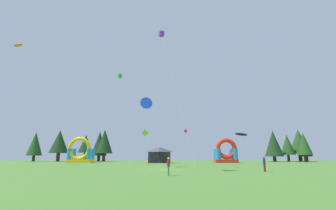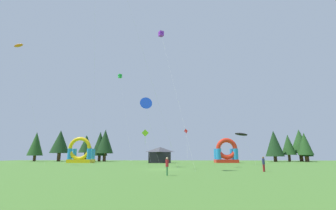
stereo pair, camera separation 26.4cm
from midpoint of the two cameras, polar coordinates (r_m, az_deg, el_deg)
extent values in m
plane|color=#47752D|center=(34.40, -1.05, -14.63)|extent=(120.00, 120.00, 0.00)
pyramid|color=#8CD826|center=(55.86, -5.10, -6.52)|extent=(1.19, 0.49, 1.17)
cylinder|color=#8CD826|center=(55.69, -5.15, -7.80)|extent=(0.04, 0.04, 2.49)
cylinder|color=silver|center=(54.40, -4.49, -9.93)|extent=(1.64, 2.19, 6.68)
pyramid|color=red|center=(63.15, 4.35, -6.04)|extent=(0.87, 0.82, 0.87)
cylinder|color=red|center=(63.06, 4.32, -6.53)|extent=(0.04, 0.04, 1.04)
cylinder|color=silver|center=(61.16, 4.51, -9.56)|extent=(0.22, 3.42, 7.84)
cube|color=purple|center=(43.91, -1.42, 15.82)|extent=(1.01, 1.01, 0.37)
cube|color=purple|center=(44.11, -1.42, 16.34)|extent=(1.01, 1.01, 0.37)
cylinder|color=silver|center=(35.95, 1.90, 3.41)|extent=(4.91, 8.33, 22.25)
cube|color=green|center=(63.12, -10.89, 6.37)|extent=(1.09, 1.09, 0.39)
cube|color=green|center=(63.26, -10.88, 6.78)|extent=(1.09, 1.09, 0.39)
cylinder|color=silver|center=(57.44, -9.64, -2.57)|extent=(4.79, 5.81, 21.26)
cylinder|color=silver|center=(41.76, -16.44, 5.29)|extent=(1.66, 8.85, 27.20)
cylinder|color=silver|center=(34.06, -3.71, 6.07)|extent=(7.28, 3.68, 24.30)
ellipsoid|color=black|center=(53.07, 16.65, -6.48)|extent=(2.73, 1.77, 1.07)
cylinder|color=silver|center=(52.81, 18.20, -9.67)|extent=(2.35, 0.84, 6.09)
cone|color=blue|center=(42.34, -5.06, -0.03)|extent=(2.57, 2.69, 2.39)
cylinder|color=silver|center=(41.81, -3.39, -7.02)|extent=(2.55, 0.70, 10.26)
ellipsoid|color=orange|center=(60.64, -31.09, 11.67)|extent=(2.22, 1.17, 0.87)
cylinder|color=silver|center=(54.28, -28.94, 0.72)|extent=(8.90, 1.54, 24.04)
cylinder|color=#33723F|center=(24.07, 0.08, -14.99)|extent=(0.14, 0.14, 0.82)
cylinder|color=#33723F|center=(23.91, 0.15, -15.02)|extent=(0.14, 0.14, 0.82)
cylinder|color=#B21E26|center=(23.96, 0.11, -13.25)|extent=(0.35, 0.35, 0.65)
sphere|color=#D8AD84|center=(23.95, 0.11, -12.21)|extent=(0.22, 0.22, 0.22)
cylinder|color=#B21E26|center=(31.70, 21.58, -13.36)|extent=(0.16, 0.16, 0.83)
cylinder|color=#B21E26|center=(31.59, 21.35, -13.39)|extent=(0.16, 0.16, 0.83)
cylinder|color=navy|center=(31.62, 21.36, -12.03)|extent=(0.39, 0.39, 0.66)
sphere|color=brown|center=(31.61, 21.30, -11.24)|extent=(0.22, 0.22, 0.22)
cube|color=red|center=(66.65, 13.34, -12.46)|extent=(5.56, 4.88, 0.83)
cylinder|color=#268CD8|center=(64.56, 11.68, -11.01)|extent=(1.37, 1.37, 2.69)
cylinder|color=#268CD8|center=(65.32, 15.38, -10.84)|extent=(1.37, 1.37, 2.69)
cylinder|color=#268CD8|center=(68.04, 11.23, -11.04)|extent=(1.37, 1.37, 2.69)
cylinder|color=#268CD8|center=(68.76, 14.75, -10.89)|extent=(1.37, 1.37, 2.69)
torus|color=red|center=(64.93, 13.49, -9.74)|extent=(5.29, 1.09, 5.29)
cube|color=yellow|center=(68.18, -19.31, -12.09)|extent=(6.01, 3.90, 0.86)
cylinder|color=#268CD8|center=(67.83, -21.61, -10.44)|extent=(1.09, 1.09, 2.67)
cylinder|color=#268CD8|center=(65.98, -17.65, -10.70)|extent=(1.09, 1.09, 2.67)
cylinder|color=#268CD8|center=(70.41, -20.67, -10.52)|extent=(1.09, 1.09, 2.67)
cylinder|color=#268CD8|center=(68.62, -16.83, -10.76)|extent=(1.09, 1.09, 2.67)
torus|color=yellow|center=(66.89, -19.58, -9.44)|extent=(5.79, 0.87, 5.79)
cube|color=black|center=(63.20, -1.76, -11.99)|extent=(5.32, 3.76, 2.67)
pyramid|color=#3F3F47|center=(63.22, -1.75, -10.22)|extent=(5.32, 3.76, 1.23)
cylinder|color=#4C331E|center=(90.54, -28.35, -10.78)|extent=(0.85, 0.85, 1.77)
cone|color=#234C1E|center=(90.60, -28.07, -7.88)|extent=(4.73, 4.73, 7.44)
cylinder|color=#4C331E|center=(86.82, -23.79, -10.94)|extent=(1.07, 1.07, 2.56)
cone|color=#193819|center=(86.93, -23.53, -7.74)|extent=(5.93, 5.93, 7.19)
cylinder|color=#4C331E|center=(81.38, -18.42, -11.30)|extent=(0.80, 0.80, 2.69)
cone|color=#193819|center=(81.45, -18.24, -8.47)|extent=(4.46, 4.46, 5.37)
cylinder|color=#4C331E|center=(82.09, -15.48, -11.80)|extent=(0.88, 0.88, 1.74)
cone|color=#193819|center=(82.17, -15.31, -8.56)|extent=(4.87, 4.87, 7.54)
cylinder|color=#4C331E|center=(80.80, -14.38, -11.62)|extent=(0.95, 0.95, 2.43)
cone|color=#193819|center=(80.91, -14.21, -8.13)|extent=(5.27, 5.27, 7.43)
cylinder|color=#4C331E|center=(81.10, 23.60, -11.35)|extent=(0.96, 0.96, 1.52)
cone|color=#193819|center=(81.17, 23.34, -8.12)|extent=(5.31, 5.31, 7.66)
cylinder|color=#4C331E|center=(84.47, 26.28, -10.94)|extent=(0.76, 0.76, 1.98)
cone|color=#234C1E|center=(84.52, 26.03, -8.20)|extent=(4.22, 4.22, 6.13)
cylinder|color=#4C331E|center=(82.96, 29.34, -10.68)|extent=(0.77, 0.77, 1.95)
cone|color=#234C1E|center=(83.02, 29.05, -7.79)|extent=(4.26, 4.26, 6.46)
cylinder|color=#4C331E|center=(83.53, 29.69, -10.78)|extent=(0.54, 0.54, 1.55)
cone|color=#1E4221|center=(83.56, 29.46, -8.50)|extent=(3.01, 3.01, 5.15)
cylinder|color=#4C331E|center=(88.15, 28.45, -10.57)|extent=(1.08, 1.08, 2.44)
cone|color=#234C1E|center=(88.25, 28.15, -7.38)|extent=(6.01, 6.01, 7.42)
camera|label=1|loc=(0.13, -89.85, -0.03)|focal=26.44mm
camera|label=2|loc=(0.13, 90.15, 0.03)|focal=26.44mm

